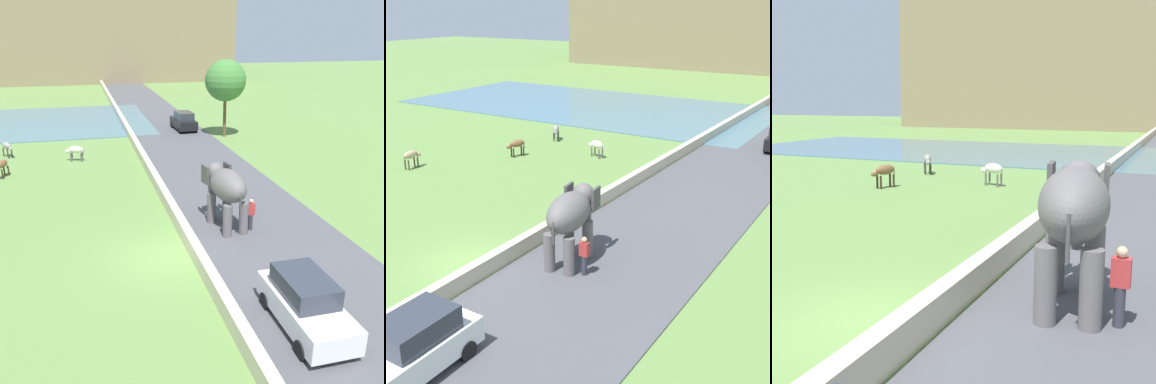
# 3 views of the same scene
# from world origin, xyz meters

# --- Properties ---
(ground_plane) EXTENTS (220.00, 220.00, 0.00)m
(ground_plane) POSITION_xyz_m (0.00, 0.00, 0.00)
(ground_plane) COLOR #608442
(road_surface) EXTENTS (7.00, 120.00, 0.06)m
(road_surface) POSITION_xyz_m (5.00, 20.00, 0.03)
(road_surface) COLOR #4C4C51
(road_surface) RESTS_ON ground
(barrier_wall) EXTENTS (0.40, 110.00, 0.71)m
(barrier_wall) POSITION_xyz_m (1.20, 18.00, 0.36)
(barrier_wall) COLOR beige
(barrier_wall) RESTS_ON ground
(hill_distant) EXTENTS (64.00, 28.00, 23.36)m
(hill_distant) POSITION_xyz_m (-6.00, 78.95, 11.68)
(hill_distant) COLOR #897556
(hill_distant) RESTS_ON ground
(elephant) EXTENTS (1.77, 3.56, 2.99)m
(elephant) POSITION_xyz_m (3.39, 2.31, 2.04)
(elephant) COLOR #605B5B
(elephant) RESTS_ON ground
(person_beside_elephant) EXTENTS (0.36, 0.22, 1.63)m
(person_beside_elephant) POSITION_xyz_m (4.44, 1.60, 0.87)
(person_beside_elephant) COLOR #33333D
(person_beside_elephant) RESTS_ON ground
(car_black) EXTENTS (1.94, 4.07, 1.80)m
(car_black) POSITION_xyz_m (6.58, 24.51, 0.90)
(car_black) COLOR black
(car_black) RESTS_ON ground
(car_white) EXTENTS (1.80, 4.00, 1.80)m
(car_white) POSITION_xyz_m (3.42, -5.74, 0.90)
(car_white) COLOR white
(car_white) RESTS_ON ground
(cow_grey) EXTENTS (1.01, 1.36, 1.15)m
(cow_grey) POSITION_xyz_m (-8.55, 18.47, 0.84)
(cow_grey) COLOR gray
(cow_grey) RESTS_ON ground
(cow_white) EXTENTS (1.42, 0.78, 1.15)m
(cow_white) POSITION_xyz_m (-3.56, 16.06, 0.84)
(cow_white) COLOR silver
(cow_white) RESTS_ON ground
(cow_brown) EXTENTS (0.83, 1.41, 1.15)m
(cow_brown) POSITION_xyz_m (-8.24, 13.33, 0.84)
(cow_brown) COLOR brown
(cow_brown) RESTS_ON ground
(tree_near) EXTENTS (3.60, 3.60, 6.77)m
(tree_near) POSITION_xyz_m (9.54, 21.07, 4.95)
(tree_near) COLOR brown
(tree_near) RESTS_ON ground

